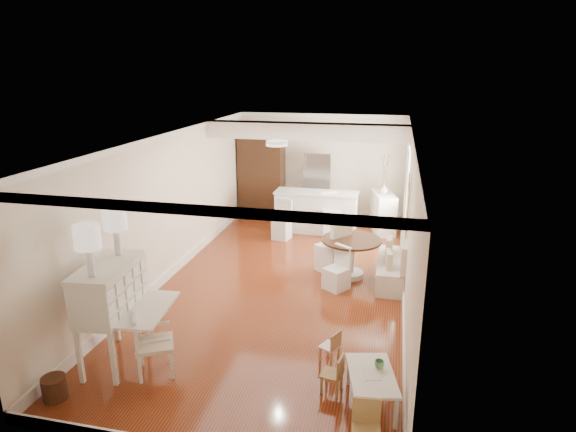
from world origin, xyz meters
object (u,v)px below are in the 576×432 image
at_px(kids_chair_a, 332,373).
at_px(bar_stool_left, 282,220).
at_px(secretary_bureau, 112,314).
at_px(slip_chair_near, 337,268).
at_px(slip_chair_far, 333,245).
at_px(kids_chair_c, 366,431).
at_px(pantry_cabinet, 262,175).
at_px(dining_table, 351,258).
at_px(gustavian_armchair, 155,343).
at_px(kids_chair_b, 330,346).
at_px(kids_table, 371,390).
at_px(wicker_basket, 54,388).
at_px(fridge, 330,188).
at_px(breakfast_counter, 316,212).
at_px(sideboard, 383,213).
at_px(bar_stool_right, 330,214).

height_order(kids_chair_a, bar_stool_left, bar_stool_left).
distance_m(secretary_bureau, slip_chair_near, 4.05).
bearing_deg(slip_chair_far, secretary_bureau, 4.72).
relative_size(kids_chair_c, pantry_cabinet, 0.27).
distance_m(dining_table, pantry_cabinet, 4.67).
relative_size(gustavian_armchair, kids_chair_c, 1.43).
relative_size(kids_chair_a, kids_chair_b, 1.07).
xyz_separation_m(kids_table, kids_chair_a, (-0.50, 0.16, 0.04)).
xyz_separation_m(kids_chair_a, kids_chair_b, (-0.12, 0.64, -0.02)).
xyz_separation_m(kids_chair_b, slip_chair_far, (-0.39, 3.18, 0.30)).
bearing_deg(wicker_basket, dining_table, 54.27).
xyz_separation_m(slip_chair_far, bar_stool_left, (-1.44, 1.62, -0.06)).
relative_size(kids_table, fridge, 0.49).
bearing_deg(secretary_bureau, dining_table, 44.90).
relative_size(kids_chair_c, bar_stool_left, 0.66).
xyz_separation_m(gustavian_armchair, kids_chair_c, (2.86, -0.87, -0.13)).
xyz_separation_m(kids_chair_a, dining_table, (-0.12, 3.60, 0.13)).
bearing_deg(slip_chair_far, bar_stool_left, -100.14).
bearing_deg(gustavian_armchair, breakfast_counter, -37.35).
bearing_deg(slip_chair_near, gustavian_armchair, -88.98).
bearing_deg(wicker_basket, secretary_bureau, 71.02).
height_order(bar_stool_left, sideboard, sideboard).
height_order(kids_chair_c, sideboard, sideboard).
relative_size(wicker_basket, breakfast_counter, 0.14).
height_order(gustavian_armchair, kids_chair_b, gustavian_armchair).
height_order(kids_chair_a, slip_chair_near, slip_chair_near).
relative_size(gustavian_armchair, pantry_cabinet, 0.39).
bearing_deg(kids_chair_a, kids_table, 82.98).
bearing_deg(bar_stool_left, kids_chair_a, -59.11).
xyz_separation_m(kids_table, slip_chair_far, (-1.01, 3.98, 0.32)).
bearing_deg(pantry_cabinet, kids_table, -65.12).
bearing_deg(breakfast_counter, fridge, 79.22).
bearing_deg(secretary_bureau, slip_chair_far, 50.49).
distance_m(kids_chair_a, kids_chair_c, 1.09).
height_order(secretary_bureau, breakfast_counter, secretary_bureau).
bearing_deg(slip_chair_far, kids_chair_b, 45.24).
height_order(kids_chair_b, sideboard, sideboard).
height_order(kids_table, dining_table, dining_table).
height_order(kids_chair_a, breakfast_counter, breakfast_counter).
bearing_deg(kids_chair_a, slip_chair_near, -163.62).
bearing_deg(slip_chair_far, pantry_cabinet, -106.43).
bearing_deg(dining_table, slip_chair_near, -108.63).
distance_m(slip_chair_far, bar_stool_right, 2.16).
bearing_deg(slip_chair_near, breakfast_counter, 140.47).
bearing_deg(kids_chair_a, slip_chair_far, -162.13).
distance_m(kids_chair_c, bar_stool_right, 7.06).
distance_m(kids_chair_c, breakfast_counter, 7.35).
distance_m(wicker_basket, kids_chair_b, 3.57).
distance_m(wicker_basket, sideboard, 8.30).
bearing_deg(kids_chair_a, secretary_bureau, -79.85).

